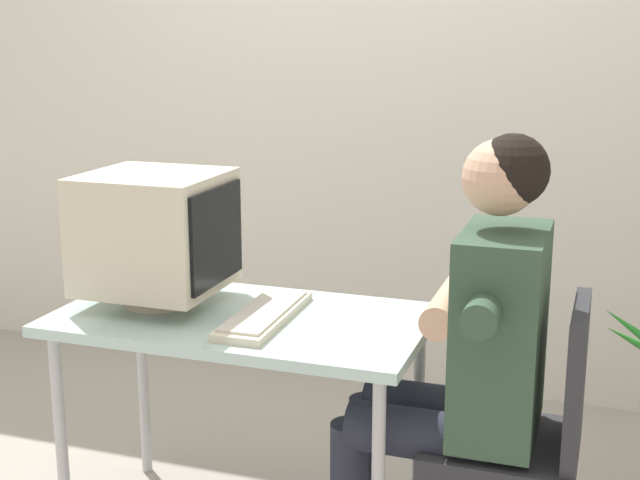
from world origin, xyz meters
TOP-DOWN VIEW (x-y plane):
  - wall_back at (0.30, 1.40)m, footprint 8.00×0.10m
  - desk at (0.00, 0.00)m, footprint 1.11×0.61m
  - crt_monitor at (-0.29, 0.02)m, footprint 0.42×0.39m
  - keyboard at (0.08, -0.02)m, footprint 0.16×0.47m
  - office_chair at (0.85, -0.03)m, footprint 0.41×0.41m
  - person_seated at (0.67, -0.03)m, footprint 0.68×0.58m

SIDE VIEW (x-z plane):
  - office_chair at x=0.85m, z-range 0.06..0.92m
  - desk at x=0.00m, z-range 0.29..1.02m
  - person_seated at x=0.67m, z-range 0.06..1.36m
  - keyboard at x=0.08m, z-range 0.72..0.76m
  - crt_monitor at x=-0.29m, z-range 0.75..1.16m
  - wall_back at x=0.30m, z-range 0.00..3.00m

